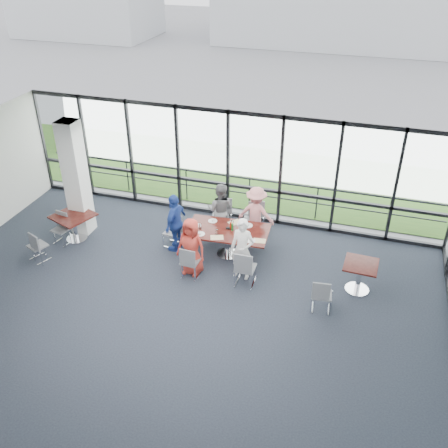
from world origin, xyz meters
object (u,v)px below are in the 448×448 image
(diner_far_left, at_px, (220,210))
(chair_main_fr, at_px, (252,221))
(diner_near_right, at_px, (242,249))
(diner_far_right, at_px, (256,213))
(diner_near_left, at_px, (191,247))
(chair_main_nr, at_px, (245,268))
(side_table_right, at_px, (360,269))
(chair_spare_r, at_px, (322,295))
(structural_column, at_px, (76,179))
(chair_main_end, at_px, (172,232))
(diner_end, at_px, (176,222))
(chair_spare_lb, at_px, (61,229))
(chair_spare_la, at_px, (38,246))
(chair_main_fl, at_px, (220,217))
(main_table, at_px, (228,234))
(chair_main_nl, at_px, (190,261))
(side_table_left, at_px, (73,218))

(diner_far_left, xyz_separation_m, chair_main_fr, (0.86, 0.19, -0.30))
(diner_near_right, relative_size, diner_far_right, 1.04)
(diner_near_left, height_order, chair_main_nr, diner_near_left)
(side_table_right, distance_m, diner_near_right, 2.76)
(diner_near_left, bearing_deg, chair_spare_r, -0.46)
(structural_column, bearing_deg, diner_far_right, 12.55)
(diner_near_left, relative_size, chair_main_end, 1.84)
(chair_main_fr, bearing_deg, structural_column, -2.04)
(side_table_right, xyz_separation_m, diner_end, (-4.70, 0.36, 0.19))
(side_table_right, height_order, chair_main_end, chair_main_end)
(diner_near_left, xyz_separation_m, chair_spare_lb, (-3.79, 0.20, -0.33))
(diner_near_right, distance_m, chair_spare_la, 5.21)
(diner_near_left, height_order, chair_main_fl, diner_near_left)
(chair_main_fr, bearing_deg, diner_end, 19.14)
(structural_column, relative_size, diner_far_left, 2.09)
(diner_near_left, distance_m, diner_far_right, 2.27)
(structural_column, relative_size, diner_far_right, 2.09)
(side_table_right, bearing_deg, diner_end, 175.61)
(main_table, distance_m, chair_spare_la, 4.82)
(chair_main_fl, relative_size, chair_main_fr, 1.00)
(main_table, relative_size, chair_spare_la, 2.55)
(chair_main_nl, height_order, chair_spare_lb, chair_main_nl)
(diner_end, xyz_separation_m, chair_spare_la, (-3.16, -1.51, -0.38))
(diner_far_left, relative_size, chair_main_nl, 1.81)
(main_table, height_order, side_table_right, same)
(chair_main_nl, xyz_separation_m, chair_spare_r, (3.21, -0.30, -0.00))
(chair_main_end, bearing_deg, side_table_right, 90.43)
(diner_near_right, bearing_deg, chair_spare_lb, -175.28)
(chair_spare_lb, bearing_deg, main_table, -159.11)
(chair_spare_lb, bearing_deg, diner_end, -157.15)
(diner_far_left, relative_size, diner_far_right, 1.00)
(chair_spare_lb, bearing_deg, diner_near_left, -172.24)
(structural_column, bearing_deg, chair_main_end, 0.50)
(diner_near_left, xyz_separation_m, chair_main_nl, (0.02, -0.15, -0.32))
(diner_near_right, bearing_deg, chair_main_nr, -54.42)
(structural_column, relative_size, chair_main_fr, 3.39)
(diner_far_left, height_order, diner_end, diner_end)
(diner_near_left, bearing_deg, side_table_right, 14.67)
(diner_far_left, bearing_deg, diner_near_right, 120.69)
(diner_end, xyz_separation_m, chair_main_fr, (1.74, 1.22, -0.33))
(side_table_left, height_order, chair_main_nr, chair_main_nr)
(diner_near_left, xyz_separation_m, diner_near_right, (1.22, 0.19, 0.05))
(chair_spare_r, bearing_deg, side_table_right, 46.02)
(chair_main_fl, bearing_deg, diner_near_left, 75.01)
(side_table_left, distance_m, chair_spare_r, 6.83)
(chair_main_fl, relative_size, chair_spare_la, 1.11)
(side_table_left, xyz_separation_m, chair_spare_r, (6.77, -0.93, -0.23))
(chair_main_end, xyz_separation_m, chair_spare_la, (-3.00, -1.63, 0.02))
(chair_main_end, bearing_deg, diner_far_right, 122.90)
(diner_end, bearing_deg, side_table_left, -76.10)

